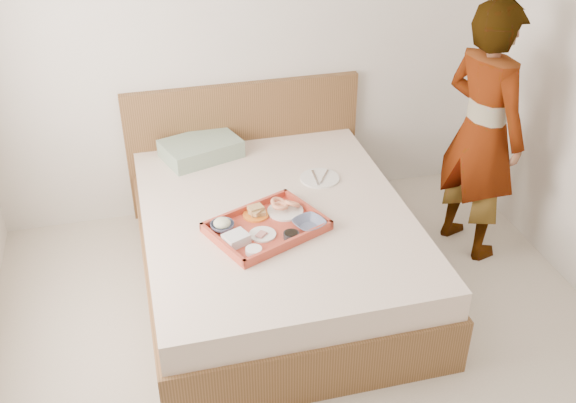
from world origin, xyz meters
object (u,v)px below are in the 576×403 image
Objects in this scene: tray at (267,226)px; person at (482,133)px; dinner_plate at (320,178)px; bed at (276,247)px.

tray is 1.49m from person.
dinner_plate is at bearing 59.95° from person.
tray reaches higher than dinner_plate.
person is (1.34, 0.09, 0.58)m from bed.
tray is (-0.10, -0.18, 0.29)m from bed.
bed is at bearing -140.79° from dinner_plate.
person reaches higher than bed.
person is (1.44, 0.27, 0.28)m from tray.
dinner_plate is 0.15× the size of person.
person reaches higher than tray.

